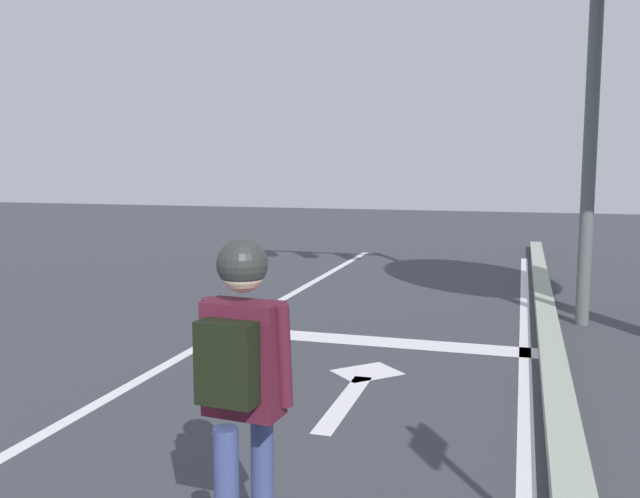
# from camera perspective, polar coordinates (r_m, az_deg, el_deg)

# --- Properties ---
(lane_line_center) EXTENTS (0.12, 20.00, 0.01)m
(lane_line_center) POSITION_cam_1_polar(r_m,az_deg,el_deg) (5.86, -18.78, -12.50)
(lane_line_center) COLOR silver
(lane_line_center) RESTS_ON ground
(lane_line_curbside) EXTENTS (0.12, 20.00, 0.01)m
(lane_line_curbside) POSITION_cam_1_polar(r_m,az_deg,el_deg) (4.88, 16.77, -16.49)
(lane_line_curbside) COLOR silver
(lane_line_curbside) RESTS_ON ground
(stop_bar) EXTENTS (3.48, 0.40, 0.01)m
(stop_bar) POSITION_cam_1_polar(r_m,az_deg,el_deg) (7.59, 4.50, -7.64)
(stop_bar) COLOR silver
(stop_bar) RESTS_ON ground
(lane_arrow_stem) EXTENTS (0.16, 1.40, 0.01)m
(lane_arrow_stem) POSITION_cam_1_polar(r_m,az_deg,el_deg) (5.72, 2.05, -12.62)
(lane_arrow_stem) COLOR silver
(lane_arrow_stem) RESTS_ON ground
(lane_arrow_head) EXTENTS (0.71, 0.71, 0.01)m
(lane_arrow_head) POSITION_cam_1_polar(r_m,az_deg,el_deg) (6.50, 3.95, -10.17)
(lane_arrow_head) COLOR silver
(lane_arrow_head) RESTS_ON ground
(curb_strip) EXTENTS (0.24, 24.00, 0.14)m
(curb_strip) POSITION_cam_1_polar(r_m,az_deg,el_deg) (4.87, 19.86, -15.84)
(curb_strip) COLOR #98A392
(curb_strip) RESTS_ON ground
(skater) EXTENTS (0.43, 0.59, 1.53)m
(skater) POSITION_cam_1_polar(r_m,az_deg,el_deg) (3.10, -6.53, -9.86)
(skater) COLOR #3A4579
(skater) RESTS_ON skateboard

